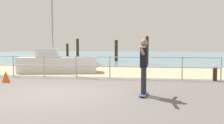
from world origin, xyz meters
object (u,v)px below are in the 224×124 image
at_px(sailboat, 61,63).
at_px(skateboard, 144,94).
at_px(traffic_cone, 6,77).
at_px(skateboarder, 144,63).
at_px(bollard_short, 215,75).
at_px(seagull, 215,67).

xyz_separation_m(sailboat, skateboard, (4.91, -5.78, -0.45)).
bearing_deg(traffic_cone, skateboard, -16.87).
relative_size(skateboarder, bollard_short, 2.95).
bearing_deg(seagull, sailboat, 164.08).
bearing_deg(traffic_cone, seagull, 11.59).
relative_size(sailboat, bollard_short, 9.20).
bearing_deg(sailboat, skateboarder, -49.66).
height_order(skateboard, bollard_short, bollard_short).
xyz_separation_m(seagull, traffic_cone, (-8.72, -1.79, -0.39)).
bearing_deg(skateboard, traffic_cone, 163.13).
height_order(skateboard, seagull, seagull).
bearing_deg(sailboat, traffic_cone, -101.75).
bearing_deg(seagull, skateboarder, -130.08).
bearing_deg(bollard_short, traffic_cone, -168.33).
distance_m(skateboard, seagull, 4.65).
distance_m(sailboat, traffic_cone, 4.13).
xyz_separation_m(skateboard, seagull, (2.97, 3.53, 0.57)).
distance_m(skateboarder, seagull, 4.63).
bearing_deg(seagull, bollard_short, 56.23).
xyz_separation_m(skateboard, traffic_cone, (-5.75, 1.74, 0.18)).
xyz_separation_m(sailboat, skateboarder, (4.91, -5.78, 0.50)).
relative_size(sailboat, skateboard, 6.33).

